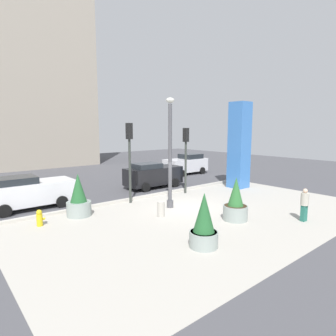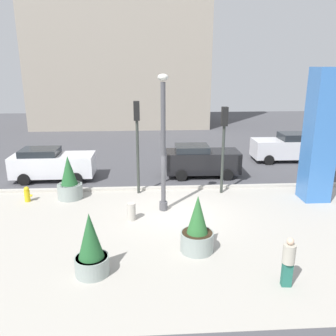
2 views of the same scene
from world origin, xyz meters
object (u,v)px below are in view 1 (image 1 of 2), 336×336
at_px(potted_plant_curbside, 236,204).
at_px(concrete_bollard, 161,209).
at_px(potted_plant_near_left, 79,199).
at_px(lamp_post, 170,155).
at_px(pedestrian_by_curb, 305,203).
at_px(art_pillar_blue, 239,145).
at_px(car_intersection, 186,164).
at_px(potted_plant_mid_plaza, 204,224).
at_px(fire_hydrant, 40,218).
at_px(traffic_light_corner, 186,150).
at_px(car_curb_west, 28,192).
at_px(car_far_lane, 153,175).
at_px(traffic_light_far_side, 129,150).

xyz_separation_m(potted_plant_curbside, concrete_bollard, (-2.36, 2.65, -0.42)).
bearing_deg(potted_plant_curbside, potted_plant_near_left, 135.57).
height_order(lamp_post, potted_plant_near_left, lamp_post).
xyz_separation_m(potted_plant_near_left, pedestrian_by_curb, (7.73, -7.45, 0.01)).
bearing_deg(concrete_bollard, art_pillar_blue, 12.16).
distance_m(lamp_post, car_intersection, 11.75).
distance_m(potted_plant_mid_plaza, fire_hydrant, 7.34).
relative_size(potted_plant_near_left, traffic_light_corner, 0.49).
bearing_deg(traffic_light_corner, car_curb_west, 163.36).
bearing_deg(car_intersection, potted_plant_near_left, -154.80).
relative_size(potted_plant_mid_plaza, traffic_light_corner, 0.47).
distance_m(car_curb_west, pedestrian_by_curb, 13.98).
distance_m(car_far_lane, car_curb_west, 8.43).
xyz_separation_m(lamp_post, concrete_bollard, (-1.38, -0.95, -2.48)).
xyz_separation_m(art_pillar_blue, traffic_light_corner, (-4.23, 1.10, -0.15)).
relative_size(potted_plant_curbside, fire_hydrant, 2.73).
distance_m(potted_plant_curbside, car_intersection, 13.71).
xyz_separation_m(art_pillar_blue, fire_hydrant, (-13.61, 0.48, -2.70)).
distance_m(lamp_post, car_curb_west, 7.86).
bearing_deg(potted_plant_near_left, lamp_post, -21.02).
bearing_deg(potted_plant_curbside, traffic_light_corner, 70.03).
bearing_deg(pedestrian_by_curb, potted_plant_mid_plaza, 170.47).
bearing_deg(traffic_light_far_side, car_intersection, 29.99).
distance_m(traffic_light_corner, pedestrian_by_curb, 8.02).
height_order(lamp_post, potted_plant_mid_plaza, lamp_post).
xyz_separation_m(potted_plant_mid_plaza, pedestrian_by_curb, (5.73, -0.96, -0.02)).
xyz_separation_m(concrete_bollard, traffic_light_far_side, (0.23, 3.16, 2.72)).
xyz_separation_m(potted_plant_curbside, fire_hydrant, (-7.35, 4.99, -0.42)).
bearing_deg(pedestrian_by_curb, car_far_lane, 94.65).
xyz_separation_m(art_pillar_blue, potted_plant_mid_plaza, (-9.68, -5.69, -2.19)).
height_order(traffic_light_far_side, pedestrian_by_curb, traffic_light_far_side).
bearing_deg(art_pillar_blue, concrete_bollard, -167.84).
bearing_deg(traffic_light_corner, potted_plant_curbside, -109.97).
distance_m(art_pillar_blue, car_curb_west, 13.94).
bearing_deg(car_intersection, potted_plant_curbside, -123.58).
bearing_deg(traffic_light_corner, lamp_post, -146.44).
distance_m(traffic_light_far_side, pedestrian_by_curb, 9.38).
distance_m(potted_plant_mid_plaza, potted_plant_near_left, 6.79).
distance_m(potted_plant_near_left, potted_plant_curbside, 7.58).
relative_size(car_intersection, car_far_lane, 1.00).
height_order(traffic_light_far_side, car_far_lane, traffic_light_far_side).
bearing_deg(potted_plant_near_left, car_curb_west, 117.56).
distance_m(potted_plant_mid_plaza, traffic_light_far_side, 7.45).
height_order(potted_plant_curbside, pedestrian_by_curb, potted_plant_curbside).
height_order(lamp_post, art_pillar_blue, art_pillar_blue).
height_order(traffic_light_far_side, car_intersection, traffic_light_far_side).
height_order(concrete_bollard, traffic_light_far_side, traffic_light_far_side).
bearing_deg(traffic_light_far_side, car_far_lane, 36.43).
bearing_deg(potted_plant_mid_plaza, traffic_light_corner, 51.25).
bearing_deg(fire_hydrant, car_far_lane, 21.51).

